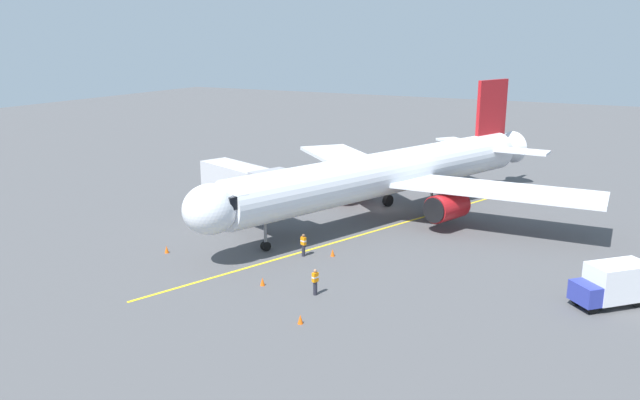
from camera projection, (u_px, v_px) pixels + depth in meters
name	position (u px, v px, depth m)	size (l,w,h in m)	color
ground_plane	(385.00, 208.00, 59.34)	(220.00, 220.00, 0.00)	#4C4C4F
apron_lead_in_line	(359.00, 236.00, 51.17)	(0.24, 40.00, 0.01)	yellow
airplane	(390.00, 173.00, 55.49)	(32.59, 38.87, 11.50)	silver
jet_bridge	(250.00, 185.00, 52.17)	(11.30, 6.37, 5.40)	#B7B7BC
ground_crew_marshaller	(303.00, 245.00, 46.18)	(0.46, 0.36, 1.71)	#23232D
ground_crew_wing_walker	(315.00, 282.00, 39.22)	(0.36, 0.46, 1.71)	#23232D
box_truck_near_nose	(612.00, 284.00, 37.54)	(4.62, 4.64, 2.62)	#2D3899
safety_cone_nose_left	(333.00, 253.00, 46.31)	(0.32, 0.32, 0.55)	#F2590F
safety_cone_nose_right	(300.00, 319.00, 35.40)	(0.32, 0.32, 0.55)	#F2590F
safety_cone_wing_port	(167.00, 249.00, 47.02)	(0.32, 0.32, 0.55)	#F2590F
safety_cone_wing_starboard	(263.00, 282.00, 40.84)	(0.32, 0.32, 0.55)	#F2590F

